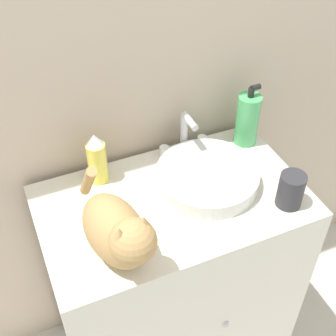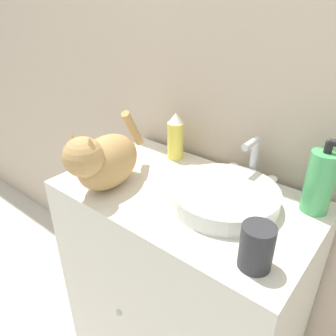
# 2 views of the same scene
# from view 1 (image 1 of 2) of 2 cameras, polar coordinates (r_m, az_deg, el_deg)

# --- Properties ---
(wall_back) EXTENTS (6.00, 0.05, 2.50)m
(wall_back) POSITION_cam_1_polar(r_m,az_deg,el_deg) (1.33, -4.26, 17.07)
(wall_back) COLOR #C6B29E
(wall_back) RESTS_ON ground_plane
(vanity_cabinet) EXTENTS (0.78, 0.48, 0.83)m
(vanity_cabinet) POSITION_cam_1_polar(r_m,az_deg,el_deg) (1.69, 0.56, -13.75)
(vanity_cabinet) COLOR silver
(vanity_cabinet) RESTS_ON ground_plane
(sink_basin) EXTENTS (0.31, 0.31, 0.05)m
(sink_basin) POSITION_cam_1_polar(r_m,az_deg,el_deg) (1.41, 4.82, -1.10)
(sink_basin) COLOR silver
(sink_basin) RESTS_ON vanity_cabinet
(faucet) EXTENTS (0.17, 0.09, 0.15)m
(faucet) POSITION_cam_1_polar(r_m,az_deg,el_deg) (1.49, 2.06, 3.92)
(faucet) COLOR silver
(faucet) RESTS_ON vanity_cabinet
(cat) EXTENTS (0.18, 0.35, 0.21)m
(cat) POSITION_cam_1_polar(r_m,az_deg,el_deg) (1.17, -6.12, -7.73)
(cat) COLOR tan
(cat) RESTS_ON vanity_cabinet
(soap_bottle) EXTENTS (0.08, 0.08, 0.22)m
(soap_bottle) POSITION_cam_1_polar(r_m,az_deg,el_deg) (1.54, 9.66, 5.90)
(soap_bottle) COLOR #4CB266
(soap_bottle) RESTS_ON vanity_cabinet
(spray_bottle) EXTENTS (0.06, 0.06, 0.17)m
(spray_bottle) POSITION_cam_1_polar(r_m,az_deg,el_deg) (1.39, -8.67, 1.14)
(spray_bottle) COLOR #EADB4C
(spray_bottle) RESTS_ON vanity_cabinet
(cup) EXTENTS (0.07, 0.07, 0.11)m
(cup) POSITION_cam_1_polar(r_m,az_deg,el_deg) (1.36, 14.74, -2.62)
(cup) COLOR #2D2D33
(cup) RESTS_ON vanity_cabinet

